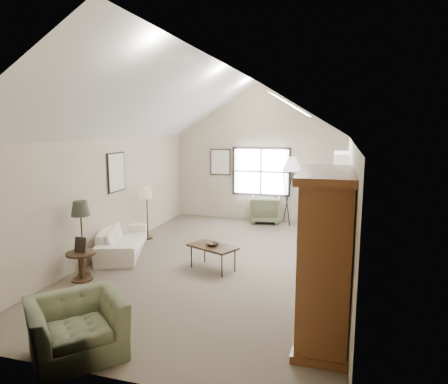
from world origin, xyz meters
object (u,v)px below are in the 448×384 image
(sofa, at_px, (123,240))
(armchair_far, at_px, (265,209))
(coffee_table, at_px, (213,258))
(armoire, at_px, (325,256))
(armchair_near, at_px, (77,328))
(side_table, at_px, (82,266))
(side_chair, at_px, (315,209))

(sofa, relative_size, armchair_far, 2.47)
(coffee_table, bearing_deg, armoire, -42.27)
(armchair_near, distance_m, armchair_far, 7.46)
(coffee_table, height_order, side_table, side_table)
(armoire, bearing_deg, armchair_near, -155.45)
(armoire, distance_m, side_table, 4.43)
(sofa, xyz_separation_m, armchair_far, (2.50, 3.72, 0.08))
(sofa, xyz_separation_m, side_chair, (3.90, 3.72, 0.16))
(coffee_table, relative_size, side_table, 1.79)
(armchair_far, bearing_deg, armoire, 98.89)
(armchair_near, relative_size, side_table, 2.09)
(side_table, distance_m, side_chair, 6.54)
(armoire, height_order, coffee_table, armoire)
(side_table, bearing_deg, sofa, 93.57)
(armoire, relative_size, armchair_far, 2.61)
(side_chair, bearing_deg, armchair_near, -99.78)
(armoire, relative_size, side_chair, 2.37)
(armoire, bearing_deg, sofa, 151.44)
(armoire, distance_m, coffee_table, 3.05)
(sofa, bearing_deg, armoire, -139.15)
(armchair_far, bearing_deg, side_chair, 171.72)
(sofa, bearing_deg, side_chair, -66.99)
(coffee_table, bearing_deg, sofa, 169.36)
(armchair_near, bearing_deg, armoire, -22.75)
(sofa, bearing_deg, coffee_table, -121.23)
(sofa, xyz_separation_m, side_table, (0.10, -1.60, -0.04))
(side_table, bearing_deg, coffee_table, 29.22)
(armoire, distance_m, sofa, 5.05)
(armoire, distance_m, armchair_far, 6.42)
(armchair_near, xyz_separation_m, side_chair, (2.37, 7.40, 0.11))
(coffee_table, distance_m, side_table, 2.42)
(side_chair, bearing_deg, side_table, -117.61)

